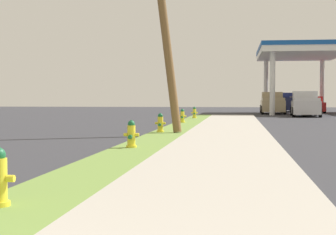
{
  "coord_description": "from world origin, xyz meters",
  "views": [
    {
      "loc": [
        3.39,
        -2.39,
        1.48
      ],
      "look_at": [
        1.16,
        14.78,
        0.83
      ],
      "focal_mm": 57.44,
      "sensor_mm": 36.0,
      "label": 1
    }
  ],
  "objects_px": {
    "car_red_by_near_pump": "(312,105)",
    "fire_hydrant_second": "(131,136)",
    "truck_tan_on_apron": "(272,104)",
    "truck_navy_at_forecourt": "(288,103)",
    "fire_hydrant_third": "(160,124)",
    "fire_hydrant_fourth": "(182,117)",
    "truck_silver_at_far_bay": "(305,105)",
    "fire_hydrant_fifth": "(194,113)",
    "utility_pole_midground": "(162,4)"
  },
  "relations": [
    {
      "from": "car_red_by_near_pump",
      "to": "fire_hydrant_second",
      "type": "bearing_deg",
      "value": -104.36
    },
    {
      "from": "fire_hydrant_fourth",
      "to": "car_red_by_near_pump",
      "type": "distance_m",
      "value": 26.44
    },
    {
      "from": "utility_pole_midground",
      "to": "car_red_by_near_pump",
      "type": "xyz_separation_m",
      "value": [
        10.05,
        32.41,
        -4.39
      ]
    },
    {
      "from": "fire_hydrant_third",
      "to": "utility_pole_midground",
      "type": "height_order",
      "value": "utility_pole_midground"
    },
    {
      "from": "fire_hydrant_fourth",
      "to": "truck_tan_on_apron",
      "type": "xyz_separation_m",
      "value": [
        6.08,
        20.75,
        0.47
      ]
    },
    {
      "from": "utility_pole_midground",
      "to": "truck_navy_at_forecourt",
      "type": "distance_m",
      "value": 37.1
    },
    {
      "from": "fire_hydrant_second",
      "to": "fire_hydrant_fourth",
      "type": "height_order",
      "value": "same"
    },
    {
      "from": "fire_hydrant_second",
      "to": "truck_tan_on_apron",
      "type": "height_order",
      "value": "truck_tan_on_apron"
    },
    {
      "from": "truck_tan_on_apron",
      "to": "truck_silver_at_far_bay",
      "type": "bearing_deg",
      "value": -72.41
    },
    {
      "from": "car_red_by_near_pump",
      "to": "utility_pole_midground",
      "type": "bearing_deg",
      "value": -107.23
    },
    {
      "from": "utility_pole_midground",
      "to": "fire_hydrant_third",
      "type": "bearing_deg",
      "value": -147.64
    },
    {
      "from": "utility_pole_midground",
      "to": "truck_silver_at_far_bay",
      "type": "xyz_separation_m",
      "value": [
        8.17,
        22.07,
        -4.19
      ]
    },
    {
      "from": "fire_hydrant_fifth",
      "to": "truck_silver_at_far_bay",
      "type": "relative_size",
      "value": 0.13
    },
    {
      "from": "fire_hydrant_third",
      "to": "truck_navy_at_forecourt",
      "type": "relative_size",
      "value": 0.13
    },
    {
      "from": "fire_hydrant_third",
      "to": "truck_silver_at_far_bay",
      "type": "distance_m",
      "value": 23.59
    },
    {
      "from": "fire_hydrant_fourth",
      "to": "car_red_by_near_pump",
      "type": "height_order",
      "value": "car_red_by_near_pump"
    },
    {
      "from": "fire_hydrant_third",
      "to": "truck_tan_on_apron",
      "type": "height_order",
      "value": "truck_tan_on_apron"
    },
    {
      "from": "fire_hydrant_fourth",
      "to": "truck_silver_at_far_bay",
      "type": "bearing_deg",
      "value": 59.89
    },
    {
      "from": "fire_hydrant_third",
      "to": "truck_silver_at_far_bay",
      "type": "bearing_deg",
      "value": 69.59
    },
    {
      "from": "fire_hydrant_fourth",
      "to": "truck_tan_on_apron",
      "type": "bearing_deg",
      "value": 73.68
    },
    {
      "from": "fire_hydrant_fourth",
      "to": "car_red_by_near_pump",
      "type": "bearing_deg",
      "value": 67.62
    },
    {
      "from": "utility_pole_midground",
      "to": "truck_silver_at_far_bay",
      "type": "bearing_deg",
      "value": 69.69
    },
    {
      "from": "fire_hydrant_second",
      "to": "utility_pole_midground",
      "type": "height_order",
      "value": "utility_pole_midground"
    },
    {
      "from": "fire_hydrant_fourth",
      "to": "fire_hydrant_third",
      "type": "bearing_deg",
      "value": -90.32
    },
    {
      "from": "car_red_by_near_pump",
      "to": "truck_navy_at_forecourt",
      "type": "relative_size",
      "value": 0.83
    },
    {
      "from": "fire_hydrant_fourth",
      "to": "truck_tan_on_apron",
      "type": "distance_m",
      "value": 21.63
    },
    {
      "from": "fire_hydrant_fourth",
      "to": "truck_navy_at_forecourt",
      "type": "bearing_deg",
      "value": 73.78
    },
    {
      "from": "fire_hydrant_third",
      "to": "fire_hydrant_fourth",
      "type": "height_order",
      "value": "same"
    },
    {
      "from": "fire_hydrant_second",
      "to": "truck_silver_at_far_bay",
      "type": "relative_size",
      "value": 0.13
    },
    {
      "from": "truck_silver_at_far_bay",
      "to": "fire_hydrant_third",
      "type": "bearing_deg",
      "value": -110.41
    },
    {
      "from": "fire_hydrant_second",
      "to": "truck_navy_at_forecourt",
      "type": "bearing_deg",
      "value": 79.28
    },
    {
      "from": "truck_tan_on_apron",
      "to": "car_red_by_near_pump",
      "type": "bearing_deg",
      "value": 42.82
    },
    {
      "from": "fire_hydrant_second",
      "to": "fire_hydrant_fifth",
      "type": "bearing_deg",
      "value": 89.92
    },
    {
      "from": "fire_hydrant_third",
      "to": "truck_tan_on_apron",
      "type": "relative_size",
      "value": 0.14
    },
    {
      "from": "fire_hydrant_fourth",
      "to": "truck_tan_on_apron",
      "type": "height_order",
      "value": "truck_tan_on_apron"
    },
    {
      "from": "truck_navy_at_forecourt",
      "to": "truck_silver_at_far_bay",
      "type": "bearing_deg",
      "value": -89.83
    },
    {
      "from": "truck_tan_on_apron",
      "to": "truck_navy_at_forecourt",
      "type": "bearing_deg",
      "value": 74.07
    },
    {
      "from": "truck_silver_at_far_bay",
      "to": "truck_navy_at_forecourt",
      "type": "bearing_deg",
      "value": 90.17
    },
    {
      "from": "truck_navy_at_forecourt",
      "to": "truck_tan_on_apron",
      "type": "bearing_deg",
      "value": -105.93
    },
    {
      "from": "fire_hydrant_fourth",
      "to": "truck_navy_at_forecourt",
      "type": "xyz_separation_m",
      "value": [
        8.14,
        27.99,
        0.47
      ]
    },
    {
      "from": "fire_hydrant_second",
      "to": "fire_hydrant_fifth",
      "type": "relative_size",
      "value": 1.0
    },
    {
      "from": "fire_hydrant_fifth",
      "to": "truck_navy_at_forecourt",
      "type": "height_order",
      "value": "truck_navy_at_forecourt"
    },
    {
      "from": "fire_hydrant_fifth",
      "to": "truck_navy_at_forecourt",
      "type": "relative_size",
      "value": 0.13
    },
    {
      "from": "car_red_by_near_pump",
      "to": "truck_silver_at_far_bay",
      "type": "distance_m",
      "value": 10.51
    },
    {
      "from": "fire_hydrant_fifth",
      "to": "fire_hydrant_second",
      "type": "bearing_deg",
      "value": -90.08
    },
    {
      "from": "fire_hydrant_fourth",
      "to": "truck_silver_at_far_bay",
      "type": "distance_m",
      "value": 16.32
    },
    {
      "from": "fire_hydrant_fifth",
      "to": "car_red_by_near_pump",
      "type": "distance_m",
      "value": 20.5
    },
    {
      "from": "fire_hydrant_fifth",
      "to": "utility_pole_midground",
      "type": "bearing_deg",
      "value": -90.45
    },
    {
      "from": "fire_hydrant_second",
      "to": "car_red_by_near_pump",
      "type": "xyz_separation_m",
      "value": [
        9.97,
        38.93,
        0.28
      ]
    },
    {
      "from": "fire_hydrant_fourth",
      "to": "car_red_by_near_pump",
      "type": "xyz_separation_m",
      "value": [
        10.07,
        24.45,
        0.28
      ]
    }
  ]
}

